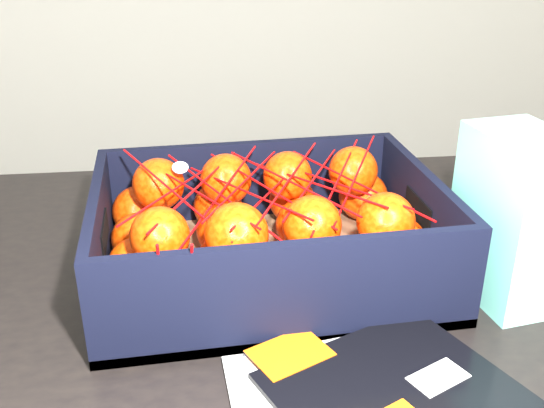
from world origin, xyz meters
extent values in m
cube|color=black|center=(0.14, 0.22, 0.73)|extent=(1.25, 0.87, 0.04)
cylinder|color=black|center=(0.69, 0.57, 0.35)|extent=(0.06, 0.06, 0.71)
cube|color=#DF530B|center=(0.11, 0.07, 0.77)|extent=(0.09, 0.08, 0.00)
cube|color=white|center=(0.24, 0.01, 0.77)|extent=(0.06, 0.05, 0.00)
cube|color=brown|center=(0.12, 0.25, 0.76)|extent=(0.41, 0.31, 0.01)
cube|color=black|center=(0.12, 0.40, 0.81)|extent=(0.41, 0.01, 0.12)
cube|color=black|center=(0.12, 0.10, 0.81)|extent=(0.41, 0.01, 0.12)
cube|color=black|center=(-0.08, 0.25, 0.81)|extent=(0.01, 0.29, 0.12)
cube|color=black|center=(0.32, 0.25, 0.81)|extent=(0.01, 0.29, 0.12)
sphere|color=#FF3605|center=(-0.04, 0.14, 0.80)|extent=(0.07, 0.07, 0.07)
sphere|color=#FF3605|center=(-0.04, 0.21, 0.80)|extent=(0.07, 0.07, 0.07)
sphere|color=#FF3605|center=(-0.04, 0.28, 0.80)|extent=(0.06, 0.06, 0.06)
sphere|color=#FF3605|center=(-0.04, 0.36, 0.80)|extent=(0.07, 0.07, 0.07)
sphere|color=#FF3605|center=(0.06, 0.14, 0.80)|extent=(0.07, 0.07, 0.07)
sphere|color=#FF3605|center=(0.06, 0.21, 0.80)|extent=(0.07, 0.07, 0.07)
sphere|color=#FF3605|center=(0.06, 0.29, 0.80)|extent=(0.07, 0.07, 0.07)
sphere|color=#FF3605|center=(0.07, 0.36, 0.80)|extent=(0.07, 0.07, 0.07)
sphere|color=#FF3605|center=(0.17, 0.14, 0.80)|extent=(0.07, 0.07, 0.07)
sphere|color=#FF3605|center=(0.17, 0.22, 0.80)|extent=(0.06, 0.06, 0.06)
sphere|color=#FF3605|center=(0.17, 0.28, 0.80)|extent=(0.07, 0.07, 0.07)
sphere|color=#FF3605|center=(0.17, 0.36, 0.80)|extent=(0.06, 0.06, 0.06)
sphere|color=#FF3605|center=(0.27, 0.14, 0.80)|extent=(0.07, 0.07, 0.07)
sphere|color=#FF3605|center=(0.27, 0.21, 0.80)|extent=(0.07, 0.07, 0.07)
sphere|color=#FF3605|center=(0.28, 0.29, 0.80)|extent=(0.06, 0.06, 0.06)
sphere|color=#FF3605|center=(0.27, 0.36, 0.80)|extent=(0.07, 0.07, 0.07)
sphere|color=#FF3605|center=(-0.01, 0.18, 0.85)|extent=(0.06, 0.06, 0.06)
sphere|color=#FF3605|center=(-0.01, 0.33, 0.85)|extent=(0.07, 0.07, 0.07)
sphere|color=#FF3605|center=(0.07, 0.17, 0.85)|extent=(0.07, 0.07, 0.07)
sphere|color=#FF3605|center=(0.07, 0.33, 0.85)|extent=(0.07, 0.07, 0.07)
sphere|color=#FF3605|center=(0.15, 0.18, 0.85)|extent=(0.07, 0.07, 0.07)
sphere|color=#FF3605|center=(0.16, 0.32, 0.85)|extent=(0.06, 0.06, 0.06)
sphere|color=#FF3605|center=(0.24, 0.17, 0.85)|extent=(0.07, 0.07, 0.07)
sphere|color=#FF3605|center=(0.25, 0.33, 0.85)|extent=(0.07, 0.07, 0.07)
cylinder|color=#C20709|center=(0.00, 0.24, 0.87)|extent=(0.12, 0.21, 0.03)
cylinder|color=#C20709|center=(0.03, 0.24, 0.87)|extent=(0.12, 0.22, 0.00)
cylinder|color=#C20709|center=(0.06, 0.24, 0.87)|extent=(0.12, 0.21, 0.03)
cylinder|color=#C20709|center=(0.09, 0.24, 0.87)|extent=(0.12, 0.21, 0.02)
cylinder|color=#C20709|center=(0.12, 0.25, 0.87)|extent=(0.12, 0.21, 0.02)
cylinder|color=#C20709|center=(0.14, 0.26, 0.87)|extent=(0.12, 0.22, 0.01)
cylinder|color=#C20709|center=(0.17, 0.25, 0.87)|extent=(0.12, 0.21, 0.03)
cylinder|color=#C20709|center=(0.20, 0.25, 0.87)|extent=(0.12, 0.21, 0.02)
cylinder|color=#C20709|center=(0.23, 0.25, 0.86)|extent=(0.12, 0.22, 0.01)
cylinder|color=#C20709|center=(0.00, 0.25, 0.87)|extent=(0.12, 0.21, 0.03)
cylinder|color=#C20709|center=(0.03, 0.25, 0.87)|extent=(0.12, 0.22, 0.00)
cylinder|color=#C20709|center=(0.06, 0.24, 0.87)|extent=(0.12, 0.21, 0.03)
cylinder|color=#C20709|center=(0.09, 0.26, 0.87)|extent=(0.12, 0.22, 0.01)
cylinder|color=#C20709|center=(0.12, 0.24, 0.86)|extent=(0.12, 0.21, 0.02)
cylinder|color=#C20709|center=(0.14, 0.26, 0.87)|extent=(0.12, 0.22, 0.01)
cylinder|color=#C20709|center=(0.17, 0.26, 0.87)|extent=(0.12, 0.22, 0.01)
cylinder|color=#C20709|center=(0.20, 0.25, 0.87)|extent=(0.12, 0.21, 0.03)
cylinder|color=#C20709|center=(0.23, 0.26, 0.87)|extent=(0.12, 0.21, 0.02)
cylinder|color=#C20709|center=(-0.01, 0.11, 0.84)|extent=(0.00, 0.03, 0.09)
cylinder|color=#C20709|center=(0.02, 0.11, 0.84)|extent=(0.01, 0.04, 0.08)
cube|color=white|center=(0.39, 0.16, 0.85)|extent=(0.10, 0.14, 0.20)
camera|label=1|loc=(0.00, -0.43, 1.17)|focal=41.61mm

